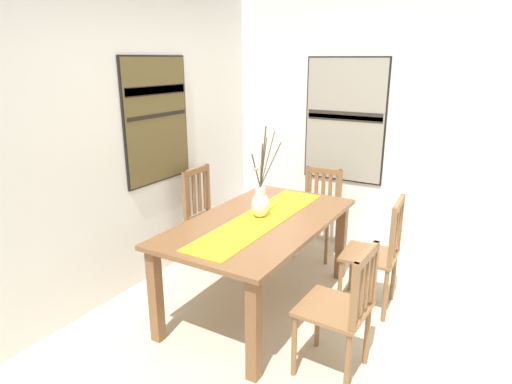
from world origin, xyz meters
TOP-DOWN VIEW (x-y plane):
  - ground_plane at (0.00, 0.00)m, footprint 6.40×6.40m
  - wall_back at (0.00, 1.86)m, footprint 6.40×0.12m
  - wall_side at (1.86, 0.00)m, footprint 0.12×6.40m
  - dining_table at (0.22, 0.65)m, footprint 1.75×0.98m
  - table_runner at (0.22, 0.65)m, footprint 1.61×0.36m
  - centerpiece_vase at (0.27, 0.68)m, footprint 0.35×0.23m
  - chair_0 at (0.68, 1.52)m, footprint 0.42×0.42m
  - chair_1 at (0.67, -0.17)m, footprint 0.45×0.45m
  - chair_2 at (1.44, 0.65)m, footprint 0.44×0.44m
  - chair_3 at (-0.24, -0.20)m, footprint 0.43×0.43m
  - painting_on_back_wall at (0.33, 1.79)m, footprint 0.80×0.05m
  - painting_on_side_wall at (1.79, 0.55)m, footprint 0.05×0.86m

SIDE VIEW (x-z plane):
  - ground_plane at x=0.00m, z-range -0.03..0.00m
  - chair_3 at x=-0.24m, z-range 0.03..0.93m
  - chair_2 at x=1.44m, z-range 0.04..0.93m
  - chair_1 at x=0.67m, z-range 0.02..0.97m
  - chair_0 at x=0.68m, z-range 0.02..0.98m
  - dining_table at x=0.22m, z-range 0.27..1.04m
  - table_runner at x=0.22m, z-range 0.76..0.77m
  - centerpiece_vase at x=0.27m, z-range 0.54..1.28m
  - wall_back at x=0.00m, z-range 0.00..2.70m
  - wall_side at x=1.86m, z-range 0.00..2.70m
  - painting_on_side_wall at x=1.79m, z-range 0.73..2.01m
  - painting_on_back_wall at x=0.33m, z-range 0.90..2.02m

